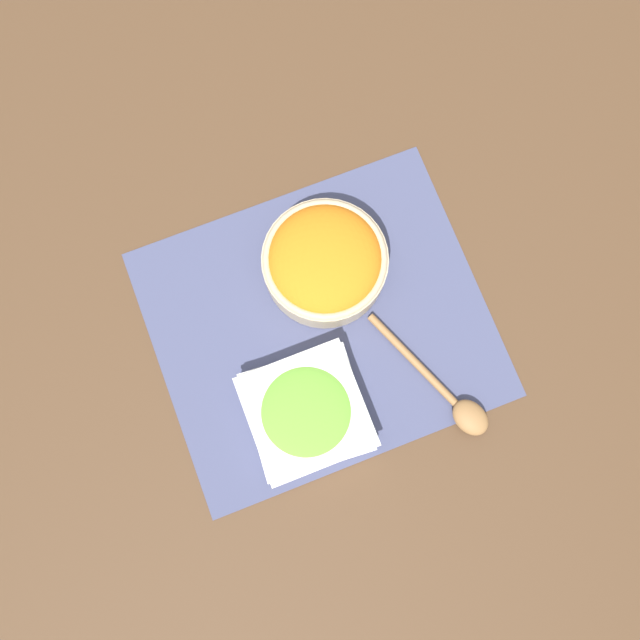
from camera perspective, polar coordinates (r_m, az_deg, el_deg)
ground_plane at (r=0.99m, az=0.00°, el=-0.35°), size 3.00×3.00×0.00m
placemat at (r=0.98m, az=0.00°, el=-0.33°), size 0.51×0.44×0.00m
carrot_bowl at (r=0.96m, az=0.45°, el=5.36°), size 0.19×0.19×0.09m
lettuce_bowl at (r=0.94m, az=-1.26°, el=-8.40°), size 0.18×0.18×0.05m
wooden_spoon at (r=0.98m, az=12.18°, el=-7.29°), size 0.12×0.24×0.03m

